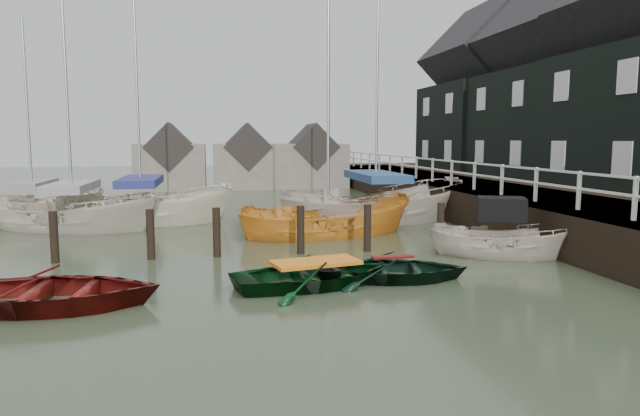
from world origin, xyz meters
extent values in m
plane|color=#2F3D26|center=(0.00, 0.00, 0.00)|extent=(120.00, 120.00, 0.00)
cube|color=black|center=(9.50, 10.00, 1.40)|extent=(3.00, 32.00, 0.20)
cube|color=silver|center=(8.00, 10.00, 2.45)|extent=(0.06, 32.00, 0.06)
cube|color=silver|center=(8.00, 10.00, 2.05)|extent=(0.06, 32.00, 0.06)
cube|color=black|center=(15.00, 10.00, 0.00)|extent=(14.00, 38.00, 1.50)
cube|color=black|center=(15.00, 12.00, 4.00)|extent=(6.00, 7.00, 5.00)
cube|color=black|center=(15.00, 12.00, 8.25)|extent=(6.11, 7.14, 6.11)
cube|color=black|center=(15.00, 19.00, 4.00)|extent=(6.40, 7.00, 5.00)
cube|color=black|center=(15.00, 19.00, 8.25)|extent=(6.52, 7.14, 6.52)
cylinder|color=black|center=(-5.50, 3.00, 0.50)|extent=(0.22, 0.22, 1.80)
cylinder|color=black|center=(-3.00, 3.00, 0.50)|extent=(0.22, 0.22, 1.80)
cylinder|color=black|center=(-1.20, 3.00, 0.50)|extent=(0.22, 0.22, 1.80)
cylinder|color=black|center=(1.20, 3.00, 0.50)|extent=(0.22, 0.22, 1.80)
cylinder|color=black|center=(3.20, 3.00, 0.50)|extent=(0.22, 0.22, 1.80)
cylinder|color=black|center=(5.50, 3.00, 0.50)|extent=(0.22, 0.22, 1.80)
cube|color=#665B51|center=(-4.00, 26.00, 1.50)|extent=(4.50, 4.00, 3.00)
cube|color=#282321|center=(-4.00, 26.00, 2.80)|extent=(3.18, 4.08, 3.18)
cube|color=#665B51|center=(1.00, 26.00, 1.50)|extent=(4.50, 4.00, 3.00)
cube|color=#282321|center=(1.00, 26.00, 2.80)|extent=(3.18, 4.08, 3.18)
cube|color=#665B51|center=(5.50, 26.00, 1.50)|extent=(4.50, 4.00, 3.00)
cube|color=#282321|center=(5.50, 26.00, 2.80)|extent=(3.18, 4.08, 3.18)
imported|color=#55100C|center=(-4.54, -1.39, 0.00)|extent=(4.64, 3.49, 0.91)
imported|color=black|center=(0.98, -0.65, 0.00)|extent=(4.28, 3.45, 0.79)
imported|color=black|center=(2.89, -0.42, 0.00)|extent=(4.01, 3.21, 0.74)
imported|color=beige|center=(6.80, 1.54, 0.00)|extent=(4.40, 3.06, 1.59)
cube|color=black|center=(6.80, 1.74, 1.34)|extent=(1.59, 1.43, 0.65)
imported|color=beige|center=(-6.41, 9.13, 0.00)|extent=(7.31, 4.97, 2.64)
cylinder|color=#B2B2B7|center=(-6.41, 9.13, 6.11)|extent=(0.10, 0.10, 9.32)
cube|color=gray|center=(-6.41, 9.13, 1.57)|extent=(4.00, 2.69, 0.30)
imported|color=silver|center=(-4.09, 10.23, 0.00)|extent=(7.50, 3.44, 2.81)
cylinder|color=#B2B2B7|center=(-4.09, 10.23, 5.63)|extent=(0.10, 0.10, 8.16)
cube|color=navy|center=(-4.09, 10.23, 1.66)|extent=(4.12, 1.84, 0.30)
imported|color=orange|center=(2.65, 6.15, 0.00)|extent=(6.70, 3.51, 2.46)
cylinder|color=#B2B2B7|center=(2.65, 6.15, 5.49)|extent=(0.10, 0.10, 8.26)
imported|color=beige|center=(5.16, 8.88, 0.00)|extent=(8.47, 4.38, 3.12)
cylinder|color=#B2B2B7|center=(5.16, 8.88, 6.87)|extent=(0.10, 0.10, 10.32)
cube|color=navy|center=(5.16, 8.88, 1.83)|extent=(4.65, 2.35, 0.30)
imported|color=silver|center=(-8.62, 12.06, 0.00)|extent=(6.73, 4.20, 2.44)
cylinder|color=#B2B2B7|center=(-8.62, 12.06, 4.75)|extent=(0.10, 0.10, 6.83)
cube|color=gray|center=(-8.62, 12.06, 1.46)|extent=(3.69, 2.27, 0.30)
camera|label=1|loc=(-1.26, -13.14, 3.31)|focal=32.00mm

